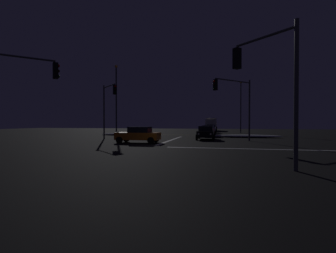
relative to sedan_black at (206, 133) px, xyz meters
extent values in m
cube|color=black|center=(-3.75, -9.79, -0.85)|extent=(120.00, 120.00, 0.10)
cube|color=white|center=(-3.75, -1.73, -0.80)|extent=(0.35, 13.79, 0.01)
cube|color=yellow|center=(-3.75, 9.87, -0.80)|extent=(22.00, 0.15, 0.01)
cube|color=white|center=(4.41, -9.79, -0.80)|extent=(13.79, 0.40, 0.01)
ellipsoid|color=white|center=(-12.61, 6.43, -0.61)|extent=(7.76, 1.50, 0.39)
ellipsoid|color=white|center=(5.11, 4.64, -0.60)|extent=(8.71, 1.50, 0.40)
cube|color=black|center=(0.00, -0.04, -0.13)|extent=(1.80, 4.20, 0.70)
cube|color=black|center=(0.00, 0.16, 0.49)|extent=(1.60, 2.00, 0.55)
cylinder|color=black|center=(0.90, -1.59, -0.48)|extent=(0.22, 0.64, 0.64)
cylinder|color=black|center=(-0.90, -1.59, -0.48)|extent=(0.22, 0.64, 0.64)
cylinder|color=black|center=(0.90, 1.51, -0.48)|extent=(0.22, 0.64, 0.64)
cylinder|color=black|center=(-0.90, 1.51, -0.48)|extent=(0.22, 0.64, 0.64)
sphere|color=#F9EFC6|center=(0.65, -2.16, -0.08)|extent=(0.22, 0.22, 0.22)
sphere|color=#F9EFC6|center=(-0.65, -2.16, -0.08)|extent=(0.22, 0.22, 0.22)
cube|color=maroon|center=(-0.10, 6.44, -0.13)|extent=(1.80, 4.20, 0.70)
cube|color=black|center=(-0.10, 6.64, 0.49)|extent=(1.60, 2.00, 0.55)
cylinder|color=black|center=(0.80, 4.89, -0.48)|extent=(0.22, 0.64, 0.64)
cylinder|color=black|center=(-1.00, 4.89, -0.48)|extent=(0.22, 0.64, 0.64)
cylinder|color=black|center=(0.80, 7.99, -0.48)|extent=(0.22, 0.64, 0.64)
cylinder|color=black|center=(-1.00, 7.99, -0.48)|extent=(0.22, 0.64, 0.64)
sphere|color=#F9EFC6|center=(0.55, 4.32, -0.08)|extent=(0.22, 0.22, 0.22)
sphere|color=#F9EFC6|center=(-0.75, 4.32, -0.08)|extent=(0.22, 0.22, 0.22)
cube|color=navy|center=(-0.18, 11.70, -0.13)|extent=(1.80, 4.20, 0.70)
cube|color=black|center=(-0.18, 11.90, 0.49)|extent=(1.60, 2.00, 0.55)
cylinder|color=black|center=(0.72, 10.15, -0.48)|extent=(0.22, 0.64, 0.64)
cylinder|color=black|center=(-1.08, 10.15, -0.48)|extent=(0.22, 0.64, 0.64)
cylinder|color=black|center=(0.72, 13.25, -0.48)|extent=(0.22, 0.64, 0.64)
cylinder|color=black|center=(-1.08, 13.25, -0.48)|extent=(0.22, 0.64, 0.64)
sphere|color=#F9EFC6|center=(0.47, 9.58, -0.08)|extent=(0.22, 0.22, 0.22)
sphere|color=#F9EFC6|center=(-0.83, 9.58, -0.08)|extent=(0.22, 0.22, 0.22)
cube|color=silver|center=(-0.13, 18.21, -0.13)|extent=(1.80, 4.20, 0.70)
cube|color=black|center=(-0.13, 18.41, 0.49)|extent=(1.60, 2.00, 0.55)
cylinder|color=black|center=(0.77, 16.66, -0.48)|extent=(0.22, 0.64, 0.64)
cylinder|color=black|center=(-1.03, 16.66, -0.48)|extent=(0.22, 0.64, 0.64)
cylinder|color=black|center=(0.77, 19.76, -0.48)|extent=(0.22, 0.64, 0.64)
cylinder|color=black|center=(-1.03, 19.76, -0.48)|extent=(0.22, 0.64, 0.64)
sphere|color=#F9EFC6|center=(0.52, 16.09, -0.08)|extent=(0.22, 0.22, 0.22)
sphere|color=#F9EFC6|center=(-0.78, 16.09, -0.08)|extent=(0.22, 0.22, 0.22)
cube|color=#14512D|center=(-0.41, 24.96, -0.13)|extent=(1.80, 4.20, 0.70)
cube|color=black|center=(-0.41, 25.16, 0.49)|extent=(1.60, 2.00, 0.55)
cylinder|color=black|center=(0.49, 23.41, -0.48)|extent=(0.22, 0.64, 0.64)
cylinder|color=black|center=(-1.31, 23.41, -0.48)|extent=(0.22, 0.64, 0.64)
cylinder|color=black|center=(0.49, 26.51, -0.48)|extent=(0.22, 0.64, 0.64)
cylinder|color=black|center=(-1.31, 26.51, -0.48)|extent=(0.22, 0.64, 0.64)
sphere|color=#F9EFC6|center=(0.24, 22.84, -0.08)|extent=(0.22, 0.22, 0.22)
sphere|color=#F9EFC6|center=(-1.06, 22.84, -0.08)|extent=(0.22, 0.22, 0.22)
cube|color=beige|center=(-0.56, 28.55, 0.83)|extent=(2.40, 2.20, 2.30)
cube|color=silver|center=(-0.56, 33.05, 0.98)|extent=(2.40, 5.00, 2.60)
cylinder|color=black|center=(0.64, 29.15, -0.32)|extent=(0.28, 0.96, 0.96)
cylinder|color=black|center=(-1.76, 29.15, -0.32)|extent=(0.28, 0.96, 0.96)
cylinder|color=black|center=(0.64, 33.85, -0.32)|extent=(0.28, 0.96, 0.96)
cylinder|color=black|center=(-1.76, 33.85, -0.32)|extent=(0.28, 0.96, 0.96)
sphere|color=#F9EFC6|center=(0.29, 27.40, 0.23)|extent=(0.26, 0.26, 0.26)
sphere|color=#F9EFC6|center=(-1.41, 27.40, 0.23)|extent=(0.26, 0.26, 0.26)
cube|color=#C66014|center=(-6.14, -6.34, -0.13)|extent=(4.20, 1.80, 0.70)
cube|color=black|center=(-5.94, -6.34, 0.49)|extent=(2.00, 1.60, 0.55)
cylinder|color=black|center=(-7.69, -7.24, -0.48)|extent=(0.64, 0.22, 0.64)
cylinder|color=black|center=(-7.69, -5.44, -0.48)|extent=(0.64, 0.22, 0.64)
cylinder|color=black|center=(-4.59, -7.24, -0.48)|extent=(0.64, 0.22, 0.64)
cylinder|color=black|center=(-4.59, -5.44, -0.48)|extent=(0.64, 0.22, 0.64)
sphere|color=#F9EFC6|center=(-8.26, -6.99, -0.08)|extent=(0.22, 0.22, 0.22)
sphere|color=#F9EFC6|center=(-8.26, -5.69, -0.08)|extent=(0.22, 0.22, 0.22)
cylinder|color=#4C4C51|center=(-10.52, -16.56, 5.18)|extent=(3.45, 3.45, 0.12)
cube|color=black|center=(-8.84, -14.88, 4.55)|extent=(0.46, 0.46, 1.05)
sphere|color=red|center=(-8.73, -14.76, 4.90)|extent=(0.22, 0.22, 0.22)
sphere|color=black|center=(-8.73, -14.76, 4.55)|extent=(0.22, 0.22, 0.22)
sphere|color=black|center=(-8.73, -14.76, 4.21)|extent=(0.22, 0.22, 0.22)
cylinder|color=#4C4C51|center=(-12.21, -1.33, 2.45)|extent=(0.18, 0.18, 6.50)
cylinder|color=#4C4C51|center=(-10.91, -2.62, 5.39)|extent=(2.67, 2.67, 0.12)
cube|color=black|center=(-9.62, -3.91, 4.77)|extent=(0.46, 0.46, 1.05)
sphere|color=red|center=(-9.51, -4.03, 5.11)|extent=(0.22, 0.22, 0.22)
sphere|color=black|center=(-9.51, -4.03, 4.77)|extent=(0.22, 0.22, 0.22)
sphere|color=black|center=(-9.51, -4.03, 4.42)|extent=(0.22, 0.22, 0.22)
cylinder|color=#4C4C51|center=(4.71, -1.33, 2.47)|extent=(0.18, 0.18, 6.54)
cylinder|color=#4C4C51|center=(2.95, -3.09, 5.44)|extent=(3.61, 3.61, 0.12)
cube|color=black|center=(1.19, -4.85, 4.81)|extent=(0.46, 0.46, 1.05)
sphere|color=red|center=(1.07, -4.96, 5.16)|extent=(0.22, 0.22, 0.22)
sphere|color=black|center=(1.07, -4.96, 4.81)|extent=(0.22, 0.22, 0.22)
sphere|color=black|center=(1.07, -4.96, 4.47)|extent=(0.22, 0.22, 0.22)
cylinder|color=#4C4C51|center=(4.71, -18.25, 2.28)|extent=(0.18, 0.18, 6.16)
cylinder|color=#4C4C51|center=(3.62, -17.15, 5.06)|extent=(2.28, 2.28, 0.12)
cube|color=black|center=(2.52, -16.05, 4.44)|extent=(0.46, 0.46, 1.05)
sphere|color=red|center=(2.41, -15.94, 4.78)|extent=(0.22, 0.22, 0.22)
sphere|color=black|center=(2.41, -15.94, 4.44)|extent=(0.22, 0.22, 0.22)
sphere|color=black|center=(2.41, -15.94, 4.09)|extent=(0.22, 0.22, 0.22)
cylinder|color=#424247|center=(-12.91, 3.87, 4.10)|extent=(0.20, 0.20, 9.81)
sphere|color=#F9AD47|center=(-12.91, 3.87, 9.19)|extent=(0.44, 0.44, 0.44)
cylinder|color=#424247|center=(5.41, 19.87, 3.94)|extent=(0.20, 0.20, 9.48)
sphere|color=#F9AD47|center=(5.41, 19.87, 8.86)|extent=(0.44, 0.44, 0.44)
camera|label=1|loc=(1.73, -29.15, 1.18)|focal=26.47mm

